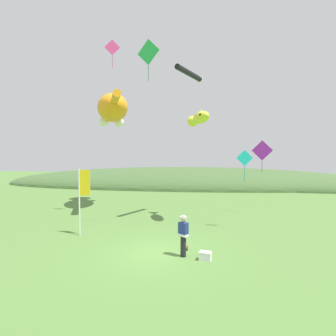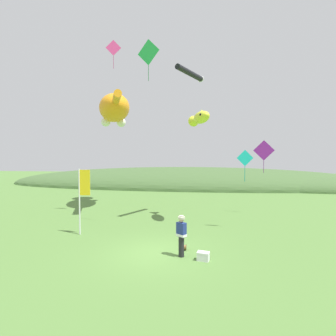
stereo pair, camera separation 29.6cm
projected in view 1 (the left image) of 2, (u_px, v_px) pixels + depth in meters
ground_plane at (158, 253)px, 11.62m from camera, size 120.00×120.00×0.00m
distant_hill_ridge at (197, 186)px, 38.70m from camera, size 58.11×15.43×5.48m
festival_attendant at (183, 235)px, 11.19m from camera, size 0.49×0.46×1.77m
kite_spool at (186, 247)px, 12.02m from camera, size 0.12×0.27×0.27m
picnic_cooler at (205, 256)px, 10.81m from camera, size 0.55×0.43×0.36m
festival_banner_pole at (82, 192)px, 14.22m from camera, size 0.66×0.08×3.63m
kite_giant_cat at (112, 109)px, 22.35m from camera, size 4.17×8.30×2.66m
kite_fish_windsock at (199, 118)px, 16.95m from camera, size 1.64×2.95×0.88m
kite_tube_streamer at (190, 73)px, 17.53m from camera, size 1.79×3.07×0.44m
kite_diamond_violet at (262, 151)px, 19.41m from camera, size 1.45×0.41×2.40m
kite_diamond_teal at (245, 158)px, 15.32m from camera, size 0.95×0.07×1.85m
kite_diamond_pink at (112, 48)px, 18.45m from camera, size 1.07×0.23×1.99m
kite_diamond_green at (148, 52)px, 15.16m from camera, size 1.40×0.57×2.40m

